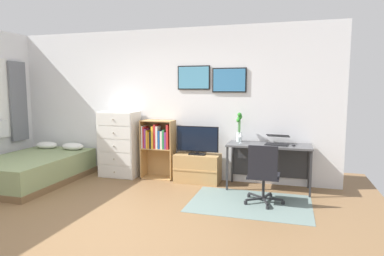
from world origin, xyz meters
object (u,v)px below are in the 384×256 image
object	(u,v)px
bookshelf	(157,143)
laptop	(277,140)
dresser	(120,144)
bed	(33,169)
office_chair	(263,173)
tv_stand	(198,168)
wine_glass	(241,135)
bamboo_vase	(239,127)
desk	(269,152)
computer_mouse	(293,145)
television	(197,141)

from	to	relation	value
bookshelf	laptop	distance (m)	2.11
dresser	laptop	xyz separation A→B (m)	(2.84, 0.00, 0.20)
bed	office_chair	world-z (taller)	office_chair
tv_stand	wine_glass	size ratio (longest dim) A/B	4.34
bookshelf	bamboo_vase	distance (m)	1.52
office_chair	dresser	bearing A→B (deg)	163.65
bookshelf	desk	distance (m)	1.99
bed	bamboo_vase	distance (m)	3.66
bookshelf	tv_stand	distance (m)	0.87
office_chair	bamboo_vase	xyz separation A→B (m)	(-0.48, 0.92, 0.53)
bookshelf	wine_glass	xyz separation A→B (m)	(1.53, -0.14, 0.23)
laptop	computer_mouse	world-z (taller)	laptop
television	desk	bearing A→B (deg)	1.13
television	laptop	world-z (taller)	television
laptop	wine_glass	xyz separation A→B (m)	(-0.58, -0.09, 0.07)
bookshelf	office_chair	size ratio (longest dim) A/B	1.24
bed	wine_glass	bearing A→B (deg)	10.06
bamboo_vase	tv_stand	bearing A→B (deg)	-174.00
desk	computer_mouse	size ratio (longest dim) A/B	12.75
television	office_chair	world-z (taller)	television
bookshelf	wine_glass	bearing A→B (deg)	-5.37
bookshelf	wine_glass	world-z (taller)	bookshelf
desk	laptop	xyz separation A→B (m)	(0.12, -0.01, 0.20)
wine_glass	laptop	bearing A→B (deg)	8.85
computer_mouse	tv_stand	bearing A→B (deg)	175.71
bed	dresser	bearing A→B (deg)	30.90
dresser	tv_stand	bearing A→B (deg)	0.57
tv_stand	television	bearing A→B (deg)	-90.00
laptop	tv_stand	bearing A→B (deg)	-175.15
bamboo_vase	wine_glass	bearing A→B (deg)	-73.17
dresser	wine_glass	world-z (taller)	dresser
dresser	office_chair	world-z (taller)	dresser
laptop	wine_glass	distance (m)	0.59
bed	tv_stand	size ratio (longest dim) A/B	2.62
tv_stand	laptop	bearing A→B (deg)	-0.49
dresser	bookshelf	world-z (taller)	dresser
dresser	desk	xyz separation A→B (m)	(2.72, 0.02, -0.01)
tv_stand	office_chair	distance (m)	1.47
television	bamboo_vase	bearing A→B (deg)	7.78
tv_stand	desk	world-z (taller)	desk
bookshelf	tv_stand	size ratio (longest dim) A/B	1.36
bookshelf	bamboo_vase	bearing A→B (deg)	1.25
desk	television	bearing A→B (deg)	-178.87
dresser	tv_stand	world-z (taller)	dresser
laptop	office_chair	bearing A→B (deg)	-94.81
bed	laptop	bearing A→B (deg)	9.71
bookshelf	television	bearing A→B (deg)	-4.77
computer_mouse	bamboo_vase	size ratio (longest dim) A/B	0.21
computer_mouse	wine_glass	bearing A→B (deg)	178.80
tv_stand	desk	bearing A→B (deg)	0.08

